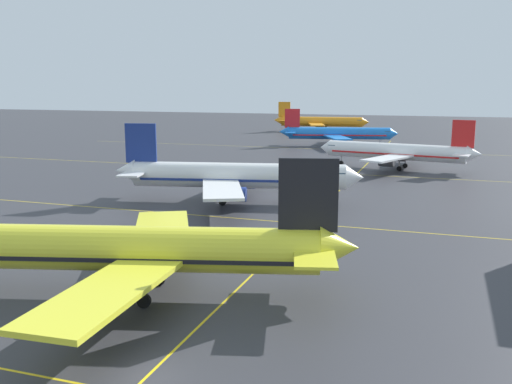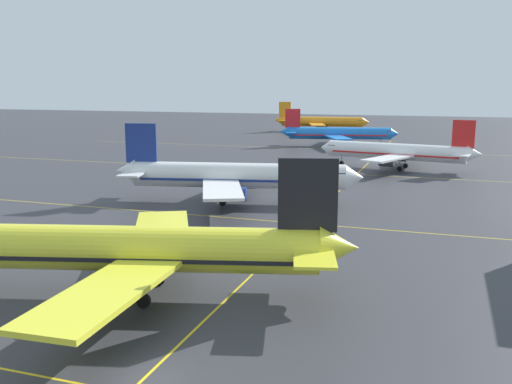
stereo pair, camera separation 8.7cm
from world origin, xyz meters
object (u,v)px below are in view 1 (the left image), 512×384
at_px(airliner_second_row, 235,176).
at_px(airliner_far_left_stand, 337,133).
at_px(airliner_far_right_stand, 320,122).
at_px(airliner_third_row, 397,152).
at_px(airliner_front_gate, 133,249).

height_order(airliner_second_row, airliner_far_left_stand, airliner_second_row).
relative_size(airliner_second_row, airliner_far_right_stand, 1.04).
relative_size(airliner_third_row, airliner_far_left_stand, 1.00).
bearing_deg(airliner_third_row, airliner_second_row, -115.18).
relative_size(airliner_front_gate, airliner_second_row, 0.99).
relative_size(airliner_front_gate, airliner_far_left_stand, 1.09).
relative_size(airliner_second_row, airliner_third_row, 1.10).
bearing_deg(airliner_far_right_stand, airliner_second_row, -83.31).
distance_m(airliner_front_gate, airliner_third_row, 79.49).
bearing_deg(airliner_front_gate, airliner_third_row, 79.93).
bearing_deg(airliner_far_left_stand, airliner_far_right_stand, 107.80).
relative_size(airliner_front_gate, airliner_third_row, 1.09).
height_order(airliner_second_row, airliner_third_row, airliner_second_row).
distance_m(airliner_front_gate, airliner_far_left_stand, 118.32).
distance_m(airliner_second_row, airliner_far_left_stand, 80.96).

